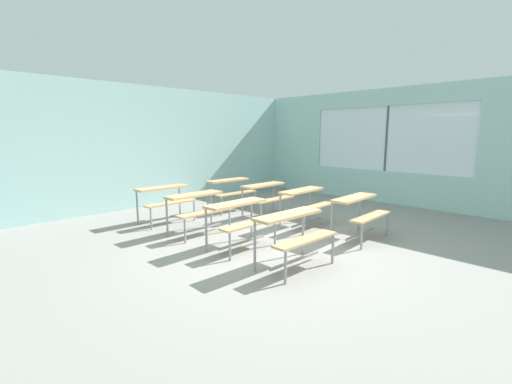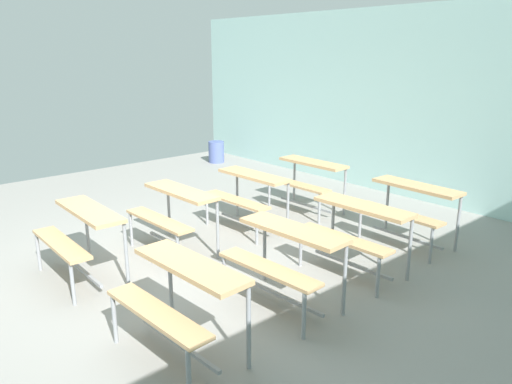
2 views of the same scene
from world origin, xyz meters
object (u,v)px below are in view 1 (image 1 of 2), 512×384
at_px(desk_bench_r1c0, 241,214).
at_px(desk_bench_r3c1, 231,187).
at_px(desk_bench_r1c1, 306,199).
at_px(desk_bench_r3c0, 165,196).
at_px(desk_bench_r2c0, 198,204).
at_px(desk_bench_r2c1, 267,193).
at_px(desk_bench_r0c0, 294,227).
at_px(desk_bench_r0c1, 360,208).

bearing_deg(desk_bench_r1c0, desk_bench_r3c1, 51.37).
bearing_deg(desk_bench_r1c1, desk_bench_r1c0, 179.00).
distance_m(desk_bench_r1c0, desk_bench_r1c1, 1.78).
height_order(desk_bench_r1c1, desk_bench_r3c0, same).
bearing_deg(desk_bench_r2c0, desk_bench_r3c1, 31.34).
bearing_deg(desk_bench_r2c0, desk_bench_r2c1, -2.50).
bearing_deg(desk_bench_r2c0, desk_bench_r0c0, -91.46).
bearing_deg(desk_bench_r3c1, desk_bench_r2c1, -84.78).
xyz_separation_m(desk_bench_r0c0, desk_bench_r3c0, (-0.00, 3.43, 0.00)).
xyz_separation_m(desk_bench_r1c1, desk_bench_r3c1, (-0.07, 2.21, 0.00)).
xyz_separation_m(desk_bench_r1c0, desk_bench_r1c1, (1.78, 0.06, 0.00)).
relative_size(desk_bench_r0c0, desk_bench_r2c1, 1.00).
xyz_separation_m(desk_bench_r0c1, desk_bench_r3c1, (-0.09, 3.36, 0.00)).
relative_size(desk_bench_r0c1, desk_bench_r3c0, 1.02).
bearing_deg(desk_bench_r1c0, desk_bench_r0c1, -32.67).
distance_m(desk_bench_r1c1, desk_bench_r3c1, 2.22).
relative_size(desk_bench_r1c0, desk_bench_r3c1, 1.00).
distance_m(desk_bench_r0c0, desk_bench_r3c0, 3.43).
bearing_deg(desk_bench_r3c1, desk_bench_r3c0, -179.44).
height_order(desk_bench_r0c1, desk_bench_r2c1, same).
xyz_separation_m(desk_bench_r0c1, desk_bench_r2c1, (-0.03, 2.21, 0.00)).
xyz_separation_m(desk_bench_r0c1, desk_bench_r2c0, (-1.82, 2.24, 0.00)).
bearing_deg(desk_bench_r0c0, desk_bench_r2c1, 52.53).
relative_size(desk_bench_r2c0, desk_bench_r2c1, 1.00).
relative_size(desk_bench_r3c0, desk_bench_r3c1, 0.99).
relative_size(desk_bench_r0c0, desk_bench_r3c0, 1.01).
distance_m(desk_bench_r2c0, desk_bench_r3c1, 2.06).
xyz_separation_m(desk_bench_r1c0, desk_bench_r3c0, (-0.02, 2.32, 0.00)).
relative_size(desk_bench_r0c0, desk_bench_r3c1, 0.99).
bearing_deg(desk_bench_r3c0, desk_bench_r1c1, -52.22).
height_order(desk_bench_r0c0, desk_bench_r3c1, same).
bearing_deg(desk_bench_r3c1, desk_bench_r1c1, -86.15).
relative_size(desk_bench_r1c1, desk_bench_r2c0, 1.01).
bearing_deg(desk_bench_r0c1, desk_bench_r2c1, 88.16).
xyz_separation_m(desk_bench_r0c0, desk_bench_r2c1, (1.79, 2.23, 0.00)).
distance_m(desk_bench_r0c1, desk_bench_r1c0, 2.10).
height_order(desk_bench_r2c0, desk_bench_r3c0, same).
relative_size(desk_bench_r2c0, desk_bench_r3c1, 1.00).
bearing_deg(desk_bench_r2c0, desk_bench_r0c1, -52.44).
bearing_deg(desk_bench_r2c0, desk_bench_r1c0, -90.71).
bearing_deg(desk_bench_r1c1, desk_bench_r2c1, 87.47).
xyz_separation_m(desk_bench_r1c0, desk_bench_r2c1, (1.78, 1.12, 0.00)).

